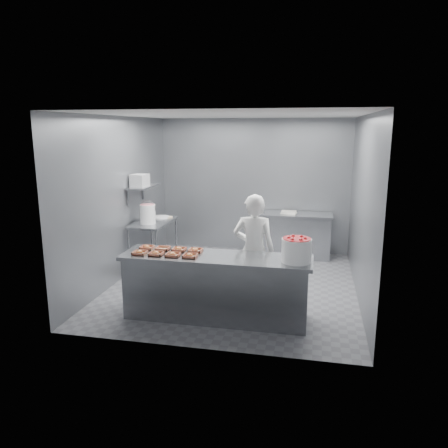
{
  "coord_description": "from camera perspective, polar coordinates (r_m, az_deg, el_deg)",
  "views": [
    {
      "loc": [
        1.29,
        -6.9,
        2.6
      ],
      "look_at": [
        -0.13,
        -0.2,
        1.09
      ],
      "focal_mm": 35.0,
      "sensor_mm": 36.0,
      "label": 1
    }
  ],
  "objects": [
    {
      "name": "tray_2",
      "position": [
        5.96,
        -6.7,
        -3.98
      ],
      "size": [
        0.19,
        0.18,
        0.06
      ],
      "color": "tan",
      "rests_on": "service_counter"
    },
    {
      "name": "wall_left",
      "position": [
        7.73,
        -13.38,
        3.17
      ],
      "size": [
        0.04,
        4.5,
        2.8
      ],
      "primitive_type": "cube",
      "color": "slate",
      "rests_on": "ground"
    },
    {
      "name": "wall_shelf",
      "position": [
        8.18,
        -10.51,
        4.86
      ],
      "size": [
        0.35,
        0.9,
        0.03
      ],
      "primitive_type": "cube",
      "color": "slate",
      "rests_on": "wall_left"
    },
    {
      "name": "wall_back",
      "position": [
        9.32,
        3.92,
        5.01
      ],
      "size": [
        4.0,
        0.04,
        2.8
      ],
      "primitive_type": "cube",
      "color": "slate",
      "rests_on": "ground"
    },
    {
      "name": "glaze_bucket",
      "position": [
        8.01,
        -9.93,
        1.35
      ],
      "size": [
        0.29,
        0.28,
        0.42
      ],
      "color": "white",
      "rests_on": "prep_table"
    },
    {
      "name": "wall_right",
      "position": [
        7.04,
        17.59,
        2.04
      ],
      "size": [
        0.04,
        4.5,
        2.8
      ],
      "primitive_type": "cube",
      "color": "slate",
      "rests_on": "ground"
    },
    {
      "name": "appliance",
      "position": [
        8.03,
        -10.96,
        5.61
      ],
      "size": [
        0.29,
        0.32,
        0.22
      ],
      "primitive_type": "cube",
      "rotation": [
        0.0,
        0.0,
        -0.1
      ],
      "color": "gray",
      "rests_on": "wall_shelf"
    },
    {
      "name": "tray_3",
      "position": [
        5.89,
        -4.48,
        -4.13
      ],
      "size": [
        0.19,
        0.18,
        0.06
      ],
      "color": "tan",
      "rests_on": "service_counter"
    },
    {
      "name": "paper_stack",
      "position": [
        8.97,
        8.47,
        1.53
      ],
      "size": [
        0.32,
        0.25,
        0.05
      ],
      "primitive_type": "cube",
      "rotation": [
        0.0,
        0.0,
        -0.11
      ],
      "color": "silver",
      "rests_on": "back_counter"
    },
    {
      "name": "tray_7",
      "position": [
        6.14,
        -3.77,
        -3.44
      ],
      "size": [
        0.19,
        0.18,
        0.06
      ],
      "color": "tan",
      "rests_on": "service_counter"
    },
    {
      "name": "ceiling",
      "position": [
        7.02,
        1.42,
        14.07
      ],
      "size": [
        4.5,
        4.5,
        0.0
      ],
      "primitive_type": "plane",
      "rotation": [
        3.14,
        0.0,
        0.0
      ],
      "color": "white",
      "rests_on": "wall_back"
    },
    {
      "name": "floor",
      "position": [
        7.48,
        1.31,
        -7.9
      ],
      "size": [
        4.5,
        4.5,
        0.0
      ],
      "primitive_type": "plane",
      "color": "#4C4C51",
      "rests_on": "ground"
    },
    {
      "name": "prep_table",
      "position": [
        8.3,
        -9.16,
        -1.72
      ],
      "size": [
        0.6,
        1.2,
        0.9
      ],
      "color": "slate",
      "rests_on": "ground"
    },
    {
      "name": "service_counter",
      "position": [
        6.09,
        -1.05,
        -8.22
      ],
      "size": [
        2.6,
        0.7,
        0.9
      ],
      "color": "slate",
      "rests_on": "ground"
    },
    {
      "name": "rag",
      "position": [
        8.54,
        -7.42,
        0.93
      ],
      "size": [
        0.19,
        0.18,
        0.02
      ],
      "primitive_type": "cube",
      "rotation": [
        0.0,
        0.0,
        -0.35
      ],
      "color": "#CCB28C",
      "rests_on": "prep_table"
    },
    {
      "name": "tray_0",
      "position": [
        6.13,
        -10.96,
        -3.67
      ],
      "size": [
        0.19,
        0.18,
        0.06
      ],
      "color": "tan",
      "rests_on": "service_counter"
    },
    {
      "name": "back_counter",
      "position": [
        9.06,
        9.16,
        -1.42
      ],
      "size": [
        1.5,
        0.6,
        0.9
      ],
      "color": "slate",
      "rests_on": "ground"
    },
    {
      "name": "tray_4",
      "position": [
        6.37,
        -10.03,
        -3.03
      ],
      "size": [
        0.19,
        0.18,
        0.06
      ],
      "color": "tan",
      "rests_on": "service_counter"
    },
    {
      "name": "strawberry_tub",
      "position": [
        5.71,
        9.45,
        -3.29
      ],
      "size": [
        0.38,
        0.38,
        0.32
      ],
      "color": "white",
      "rests_on": "service_counter"
    },
    {
      "name": "tray_5",
      "position": [
        6.28,
        -7.97,
        -3.19
      ],
      "size": [
        0.19,
        0.18,
        0.04
      ],
      "color": "tan",
      "rests_on": "service_counter"
    },
    {
      "name": "tray_1",
      "position": [
        6.04,
        -8.86,
        -3.83
      ],
      "size": [
        0.19,
        0.18,
        0.06
      ],
      "color": "tan",
      "rests_on": "service_counter"
    },
    {
      "name": "bucket_lid",
      "position": [
        8.54,
        -8.24,
        0.91
      ],
      "size": [
        0.41,
        0.41,
        0.02
      ],
      "primitive_type": "cylinder",
      "rotation": [
        0.0,
        0.0,
        0.33
      ],
      "color": "white",
      "rests_on": "prep_table"
    },
    {
      "name": "tray_6",
      "position": [
        6.21,
        -5.91,
        -3.3
      ],
      "size": [
        0.19,
        0.18,
        0.06
      ],
      "color": "tan",
      "rests_on": "service_counter"
    },
    {
      "name": "worker",
      "position": [
        6.45,
        3.91,
        -3.44
      ],
      "size": [
        0.62,
        0.41,
        1.68
      ],
      "primitive_type": "imported",
      "rotation": [
        0.0,
        0.0,
        3.16
      ],
      "color": "white",
      "rests_on": "ground"
    }
  ]
}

